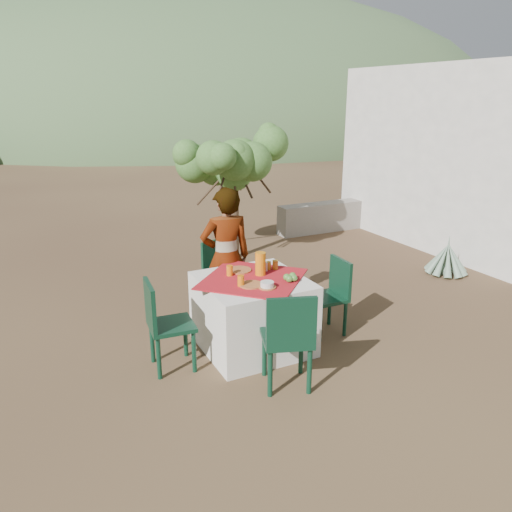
{
  "coord_description": "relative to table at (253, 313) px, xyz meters",
  "views": [
    {
      "loc": [
        -2.1,
        -4.45,
        2.51
      ],
      "look_at": [
        0.19,
        0.18,
        0.85
      ],
      "focal_mm": 35.0,
      "sensor_mm": 36.0,
      "label": 1
    }
  ],
  "objects": [
    {
      "name": "ground",
      "position": [
        0.05,
        0.22,
        -0.38
      ],
      "size": [
        160.0,
        160.0,
        0.0
      ],
      "primitive_type": "plane",
      "color": "#3D261C",
      "rests_on": "ground"
    },
    {
      "name": "table",
      "position": [
        0.0,
        0.0,
        0.0
      ],
      "size": [
        1.3,
        1.3,
        0.76
      ],
      "color": "white",
      "rests_on": "ground"
    },
    {
      "name": "chair_far",
      "position": [
        0.06,
        0.98,
        0.11
      ],
      "size": [
        0.51,
        0.51,
        0.88
      ],
      "rotation": [
        0.0,
        0.0,
        0.29
      ],
      "color": "black",
      "rests_on": "ground"
    },
    {
      "name": "chair_near",
      "position": [
        -0.07,
        -0.85,
        0.14
      ],
      "size": [
        0.55,
        0.55,
        0.93
      ],
      "rotation": [
        0.0,
        0.0,
        2.81
      ],
      "color": "black",
      "rests_on": "ground"
    },
    {
      "name": "chair_left",
      "position": [
        -0.95,
        -0.02,
        0.11
      ],
      "size": [
        0.44,
        0.44,
        0.89
      ],
      "rotation": [
        0.0,
        0.0,
        1.49
      ],
      "color": "black",
      "rests_on": "ground"
    },
    {
      "name": "chair_right",
      "position": [
        0.93,
        -0.06,
        0.08
      ],
      "size": [
        0.4,
        0.4,
        0.84
      ],
      "rotation": [
        0.0,
        0.0,
        4.68
      ],
      "color": "black",
      "rests_on": "ground"
    },
    {
      "name": "person",
      "position": [
        -0.01,
        0.66,
        0.41
      ],
      "size": [
        0.61,
        0.44,
        1.58
      ],
      "primitive_type": "imported",
      "rotation": [
        0.0,
        0.0,
        3.04
      ],
      "color": "#8C6651",
      "rests_on": "ground"
    },
    {
      "name": "shrub_tree",
      "position": [
        1.13,
        2.9,
        1.07
      ],
      "size": [
        1.56,
        1.53,
        1.83
      ],
      "color": "#413320",
      "rests_on": "ground"
    },
    {
      "name": "agave",
      "position": [
        3.54,
        0.76,
        -0.16
      ],
      "size": [
        0.62,
        0.62,
        0.66
      ],
      "rotation": [
        0.0,
        0.0,
        -0.39
      ],
      "color": "gray",
      "rests_on": "ground"
    },
    {
      "name": "guesthouse",
      "position": [
        5.65,
        2.02,
        1.12
      ],
      "size": [
        3.2,
        4.2,
        3.0
      ],
      "primitive_type": "cube",
      "color": "silver",
      "rests_on": "ground"
    },
    {
      "name": "stone_wall",
      "position": [
        3.65,
        3.62,
        -0.1
      ],
      "size": [
        2.6,
        0.35,
        0.55
      ],
      "primitive_type": "cube",
      "color": "gray",
      "rests_on": "ground"
    },
    {
      "name": "hill_near_right",
      "position": [
        12.05,
        36.22,
        -0.38
      ],
      "size": [
        48.0,
        48.0,
        20.0
      ],
      "primitive_type": "ellipsoid",
      "color": "#314E2C",
      "rests_on": "ground"
    },
    {
      "name": "hill_far_right",
      "position": [
        28.05,
        46.22,
        -0.38
      ],
      "size": [
        36.0,
        36.0,
        14.0
      ],
      "primitive_type": "ellipsoid",
      "color": "slate",
      "rests_on": "ground"
    },
    {
      "name": "plate_far",
      "position": [
        -0.03,
        0.27,
        0.39
      ],
      "size": [
        0.26,
        0.26,
        0.01
      ],
      "primitive_type": "cylinder",
      "color": "brown",
      "rests_on": "table"
    },
    {
      "name": "plate_near",
      "position": [
        -0.1,
        -0.17,
        0.39
      ],
      "size": [
        0.23,
        0.23,
        0.01
      ],
      "primitive_type": "cylinder",
      "color": "brown",
      "rests_on": "table"
    },
    {
      "name": "glass_far",
      "position": [
        -0.17,
        0.18,
        0.44
      ],
      "size": [
        0.07,
        0.07,
        0.11
      ],
      "primitive_type": "cylinder",
      "color": "orange",
      "rests_on": "table"
    },
    {
      "name": "glass_near",
      "position": [
        -0.19,
        -0.14,
        0.43
      ],
      "size": [
        0.07,
        0.07,
        0.11
      ],
      "primitive_type": "cylinder",
      "color": "orange",
      "rests_on": "table"
    },
    {
      "name": "juice_pitcher",
      "position": [
        0.12,
        0.06,
        0.5
      ],
      "size": [
        0.11,
        0.11,
        0.24
      ],
      "primitive_type": "cylinder",
      "color": "orange",
      "rests_on": "table"
    },
    {
      "name": "bowl_plate",
      "position": [
        0.01,
        -0.29,
        0.39
      ],
      "size": [
        0.17,
        0.17,
        0.01
      ],
      "primitive_type": "cylinder",
      "color": "brown",
      "rests_on": "table"
    },
    {
      "name": "white_bowl",
      "position": [
        0.01,
        -0.29,
        0.42
      ],
      "size": [
        0.13,
        0.13,
        0.05
      ],
      "primitive_type": "cylinder",
      "color": "silver",
      "rests_on": "bowl_plate"
    },
    {
      "name": "jar_left",
      "position": [
        0.34,
        0.15,
        0.43
      ],
      "size": [
        0.06,
        0.06,
        0.1
      ],
      "primitive_type": "cylinder",
      "color": "#C18122",
      "rests_on": "table"
    },
    {
      "name": "jar_right",
      "position": [
        0.27,
        0.17,
        0.42
      ],
      "size": [
        0.05,
        0.05,
        0.09
      ],
      "primitive_type": "cylinder",
      "color": "#C18122",
      "rests_on": "table"
    },
    {
      "name": "napkin_holder",
      "position": [
        0.2,
        0.15,
        0.43
      ],
      "size": [
        0.08,
        0.06,
        0.09
      ],
      "primitive_type": "cube",
      "rotation": [
        0.0,
        0.0,
        -0.34
      ],
      "color": "silver",
      "rests_on": "table"
    },
    {
      "name": "fruit_cluster",
      "position": [
        0.3,
        -0.23,
        0.42
      ],
      "size": [
        0.14,
        0.13,
        0.07
      ],
      "color": "#477D2D",
      "rests_on": "table"
    }
  ]
}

